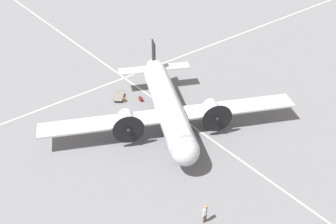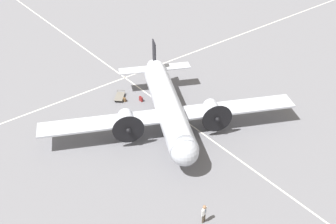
{
  "view_description": "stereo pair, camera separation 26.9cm",
  "coord_description": "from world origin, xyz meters",
  "views": [
    {
      "loc": [
        -27.61,
        22.03,
        26.35
      ],
      "look_at": [
        0.0,
        0.0,
        1.73
      ],
      "focal_mm": 45.0,
      "sensor_mm": 36.0,
      "label": 1
    },
    {
      "loc": [
        -27.77,
        21.82,
        26.35
      ],
      "look_at": [
        0.0,
        0.0,
        1.73
      ],
      "focal_mm": 45.0,
      "sensor_mm": 36.0,
      "label": 2
    }
  ],
  "objects": [
    {
      "name": "apron_line_eastwest",
      "position": [
        0.0,
        -1.94,
        0.0
      ],
      "size": [
        120.0,
        0.16,
        0.01
      ],
      "color": "silver",
      "rests_on": "ground_plane"
    },
    {
      "name": "suitcase_near_door",
      "position": [
        6.67,
        1.02,
        0.24
      ],
      "size": [
        0.4,
        0.19,
        0.51
      ],
      "color": "brown",
      "rests_on": "ground_plane"
    },
    {
      "name": "apron_line_northsouth",
      "position": [
        11.14,
        0.0,
        0.0
      ],
      "size": [
        0.16,
        120.0,
        0.01
      ],
      "color": "silver",
      "rests_on": "ground_plane"
    },
    {
      "name": "ground_plane",
      "position": [
        0.0,
        0.0,
        0.0
      ],
      "size": [
        300.0,
        300.0,
        0.0
      ],
      "primitive_type": "plane",
      "color": "slate"
    },
    {
      "name": "suitcase_upright_spare",
      "position": [
        5.57,
        -0.47,
        0.29
      ],
      "size": [
        0.52,
        0.17,
        0.61
      ],
      "color": "maroon",
      "rests_on": "ground_plane"
    },
    {
      "name": "crew_foreground",
      "position": [
        -11.83,
        5.7,
        1.12
      ],
      "size": [
        0.29,
        0.61,
        1.83
      ],
      "rotation": [
        0.0,
        0.0,
        1.79
      ],
      "color": "#473D2D",
      "rests_on": "ground_plane"
    },
    {
      "name": "airliner_main",
      "position": [
        -0.4,
        0.2,
        2.58
      ],
      "size": [
        17.08,
        24.16,
        5.96
      ],
      "rotation": [
        0.0,
        0.0,
        2.68
      ],
      "color": "#ADB2BC",
      "rests_on": "ground_plane"
    },
    {
      "name": "baggage_cart",
      "position": [
        7.53,
        1.14,
        0.27
      ],
      "size": [
        2.04,
        2.01,
        0.56
      ],
      "rotation": [
        0.0,
        0.0,
        2.38
      ],
      "color": "#6B665B",
      "rests_on": "ground_plane"
    }
  ]
}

